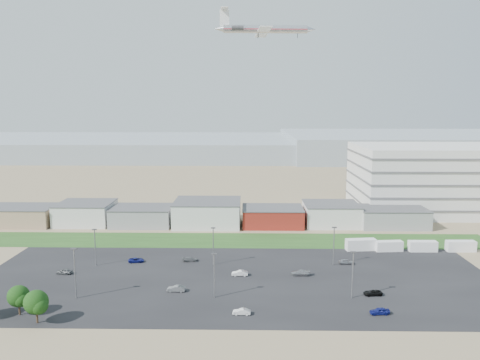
{
  "coord_description": "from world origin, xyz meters",
  "views": [
    {
      "loc": [
        7.74,
        -83.65,
        39.68
      ],
      "look_at": [
        5.89,
        22.0,
        23.07
      ],
      "focal_mm": 35.0,
      "sensor_mm": 36.0,
      "label": 1
    }
  ],
  "objects_px": {
    "parked_car_5": "(64,271)",
    "parked_car_12": "(300,273)",
    "parked_car_2": "(380,311)",
    "parked_car_6": "(190,259)",
    "parked_car_9": "(136,260)",
    "parked_car_13": "(242,312)",
    "parked_car_8": "(346,262)",
    "airliner": "(265,29)",
    "parked_car_0": "(373,293)",
    "box_trailer_a": "(361,245)",
    "parked_car_7": "(240,273)",
    "parked_car_4": "(176,289)"
  },
  "relations": [
    {
      "from": "parked_car_5",
      "to": "parked_car_12",
      "type": "relative_size",
      "value": 0.84
    },
    {
      "from": "parked_car_2",
      "to": "parked_car_6",
      "type": "xyz_separation_m",
      "value": [
        -40.46,
        30.58,
        -0.08
      ]
    },
    {
      "from": "parked_car_9",
      "to": "parked_car_13",
      "type": "relative_size",
      "value": 1.16
    },
    {
      "from": "parked_car_8",
      "to": "airliner",
      "type": "bearing_deg",
      "value": 13.45
    },
    {
      "from": "parked_car_2",
      "to": "parked_car_13",
      "type": "xyz_separation_m",
      "value": [
        -26.68,
        -0.55,
        -0.08
      ]
    },
    {
      "from": "parked_car_0",
      "to": "parked_car_6",
      "type": "distance_m",
      "value": 46.71
    },
    {
      "from": "parked_car_6",
      "to": "parked_car_13",
      "type": "xyz_separation_m",
      "value": [
        13.78,
        -31.14,
        -0.0
      ]
    },
    {
      "from": "parked_car_2",
      "to": "parked_car_12",
      "type": "relative_size",
      "value": 0.86
    },
    {
      "from": "parked_car_6",
      "to": "parked_car_8",
      "type": "bearing_deg",
      "value": -98.96
    },
    {
      "from": "box_trailer_a",
      "to": "parked_car_0",
      "type": "bearing_deg",
      "value": -105.6
    },
    {
      "from": "parked_car_6",
      "to": "parked_car_7",
      "type": "relative_size",
      "value": 1.03
    },
    {
      "from": "parked_car_8",
      "to": "parked_car_9",
      "type": "height_order",
      "value": "parked_car_8"
    },
    {
      "from": "parked_car_9",
      "to": "parked_car_2",
      "type": "bearing_deg",
      "value": -126.03
    },
    {
      "from": "parked_car_6",
      "to": "parked_car_13",
      "type": "height_order",
      "value": "parked_car_6"
    },
    {
      "from": "parked_car_9",
      "to": "parked_car_13",
      "type": "bearing_deg",
      "value": -144.97
    },
    {
      "from": "box_trailer_a",
      "to": "parked_car_6",
      "type": "distance_m",
      "value": 47.72
    },
    {
      "from": "parked_car_8",
      "to": "parked_car_12",
      "type": "xyz_separation_m",
      "value": [
        -12.6,
        -8.24,
        -0.01
      ]
    },
    {
      "from": "parked_car_12",
      "to": "parked_car_2",
      "type": "bearing_deg",
      "value": 34.49
    },
    {
      "from": "parked_car_7",
      "to": "parked_car_8",
      "type": "distance_m",
      "value": 28.36
    },
    {
      "from": "parked_car_0",
      "to": "parked_car_5",
      "type": "height_order",
      "value": "parked_car_5"
    },
    {
      "from": "parked_car_6",
      "to": "parked_car_5",
      "type": "bearing_deg",
      "value": 101.79
    },
    {
      "from": "parked_car_12",
      "to": "parked_car_6",
      "type": "bearing_deg",
      "value": -106.97
    },
    {
      "from": "parked_car_9",
      "to": "parked_car_13",
      "type": "xyz_separation_m",
      "value": [
        27.6,
        -30.19,
        0.01
      ]
    },
    {
      "from": "parked_car_6",
      "to": "parked_car_9",
      "type": "bearing_deg",
      "value": 87.07
    },
    {
      "from": "parked_car_5",
      "to": "parked_car_13",
      "type": "bearing_deg",
      "value": 69.65
    },
    {
      "from": "airliner",
      "to": "parked_car_5",
      "type": "relative_size",
      "value": 10.89
    },
    {
      "from": "parked_car_9",
      "to": "parked_car_8",
      "type": "bearing_deg",
      "value": -97.96
    },
    {
      "from": "parked_car_6",
      "to": "parked_car_12",
      "type": "xyz_separation_m",
      "value": [
        27.44,
        -9.72,
        0.07
      ]
    },
    {
      "from": "airliner",
      "to": "parked_car_4",
      "type": "distance_m",
      "value": 120.31
    },
    {
      "from": "parked_car_0",
      "to": "parked_car_12",
      "type": "xyz_separation_m",
      "value": [
        -14.11,
        11.63,
        0.1
      ]
    },
    {
      "from": "parked_car_5",
      "to": "parked_car_6",
      "type": "xyz_separation_m",
      "value": [
        29.04,
        9.8,
        -0.06
      ]
    },
    {
      "from": "parked_car_0",
      "to": "parked_car_2",
      "type": "distance_m",
      "value": 9.3
    },
    {
      "from": "parked_car_0",
      "to": "parked_car_13",
      "type": "bearing_deg",
      "value": -76.26
    },
    {
      "from": "box_trailer_a",
      "to": "parked_car_6",
      "type": "bearing_deg",
      "value": -173.97
    },
    {
      "from": "box_trailer_a",
      "to": "parked_car_13",
      "type": "distance_m",
      "value": 53.0
    },
    {
      "from": "parked_car_7",
      "to": "parked_car_13",
      "type": "distance_m",
      "value": 20.96
    },
    {
      "from": "parked_car_6",
      "to": "parked_car_8",
      "type": "distance_m",
      "value": 40.07
    },
    {
      "from": "parked_car_2",
      "to": "parked_car_7",
      "type": "relative_size",
      "value": 0.99
    },
    {
      "from": "parked_car_0",
      "to": "parked_car_5",
      "type": "relative_size",
      "value": 1.06
    },
    {
      "from": "parked_car_8",
      "to": "parked_car_12",
      "type": "bearing_deg",
      "value": 123.22
    },
    {
      "from": "box_trailer_a",
      "to": "parked_car_4",
      "type": "relative_size",
      "value": 2.09
    },
    {
      "from": "parked_car_0",
      "to": "parked_car_12",
      "type": "relative_size",
      "value": 0.89
    },
    {
      "from": "parked_car_7",
      "to": "parked_car_0",
      "type": "bearing_deg",
      "value": 68.15
    },
    {
      "from": "parked_car_8",
      "to": "parked_car_5",
      "type": "bearing_deg",
      "value": 96.9
    },
    {
      "from": "parked_car_7",
      "to": "parked_car_4",
      "type": "bearing_deg",
      "value": -54.68
    },
    {
      "from": "parked_car_0",
      "to": "parked_car_6",
      "type": "height_order",
      "value": "parked_car_6"
    },
    {
      "from": "parked_car_4",
      "to": "parked_car_12",
      "type": "bearing_deg",
      "value": 113.08
    },
    {
      "from": "box_trailer_a",
      "to": "parked_car_7",
      "type": "relative_size",
      "value": 2.16
    },
    {
      "from": "parked_car_7",
      "to": "parked_car_8",
      "type": "height_order",
      "value": "parked_car_8"
    },
    {
      "from": "parked_car_12",
      "to": "parked_car_0",
      "type": "bearing_deg",
      "value": 53.03
    }
  ]
}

